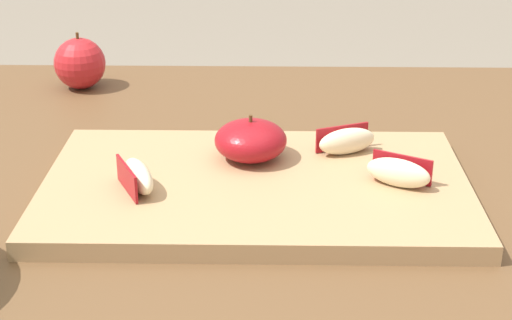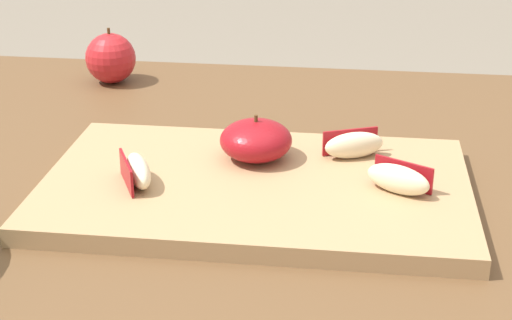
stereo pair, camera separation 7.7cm
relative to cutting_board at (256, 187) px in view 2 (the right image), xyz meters
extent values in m
cube|color=brown|center=(-0.05, 0.00, -0.02)|extent=(1.32, 0.86, 0.03)
cube|color=#A37F56|center=(0.00, 0.00, 0.00)|extent=(0.41, 0.25, 0.02)
ellipsoid|color=maroon|center=(-0.01, 0.05, 0.03)|extent=(0.07, 0.07, 0.04)
cylinder|color=#4C3319|center=(-0.01, 0.05, 0.05)|extent=(0.00, 0.00, 0.01)
ellipsoid|color=beige|center=(-0.11, -0.03, 0.02)|extent=(0.05, 0.07, 0.03)
cube|color=maroon|center=(-0.12, -0.03, 0.02)|extent=(0.03, 0.05, 0.03)
ellipsoid|color=beige|center=(0.09, 0.06, 0.02)|extent=(0.07, 0.04, 0.03)
cube|color=maroon|center=(0.09, 0.07, 0.02)|extent=(0.06, 0.02, 0.03)
ellipsoid|color=beige|center=(0.13, -0.01, 0.02)|extent=(0.06, 0.05, 0.03)
cube|color=maroon|center=(0.14, 0.00, 0.02)|extent=(0.05, 0.03, 0.03)
sphere|color=#B21E23|center=(-0.24, 0.33, 0.02)|extent=(0.07, 0.07, 0.07)
cylinder|color=#4C3319|center=(-0.24, 0.33, 0.06)|extent=(0.00, 0.00, 0.01)
camera|label=1|loc=(0.01, -0.71, 0.34)|focal=56.52mm
camera|label=2|loc=(0.09, -0.70, 0.34)|focal=56.52mm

